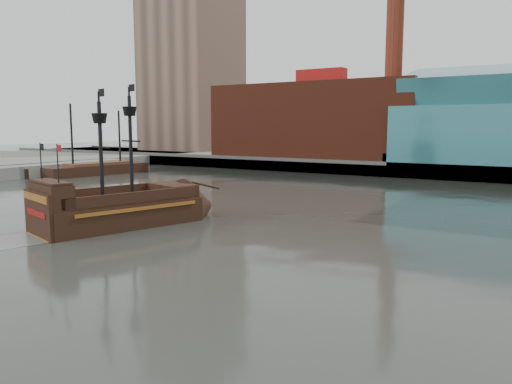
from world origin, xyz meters
The scene contains 7 objects.
ground centered at (0.00, 0.00, 0.00)m, with size 400.00×400.00×0.00m, color #2A2D27.
promenade_far centered at (0.00, 92.00, 1.00)m, with size 220.00×60.00×2.00m, color slate.
seawall centered at (0.00, 62.50, 1.30)m, with size 220.00×1.00×2.60m, color #4C4C49.
pier centered at (-58.00, 30.00, 1.00)m, with size 6.00×40.00×2.00m, color slate.
skyline centered at (5.21, 84.56, 24.55)m, with size 149.00×45.00×62.00m.
pirate_ship centered at (-11.85, 8.28, 1.20)m, with size 9.85×18.46×13.25m.
docked_vessel centered at (-50.57, 39.14, 0.83)m, with size 6.95×19.63×13.07m.
Camera 1 is at (21.25, -21.61, 8.70)m, focal length 35.00 mm.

